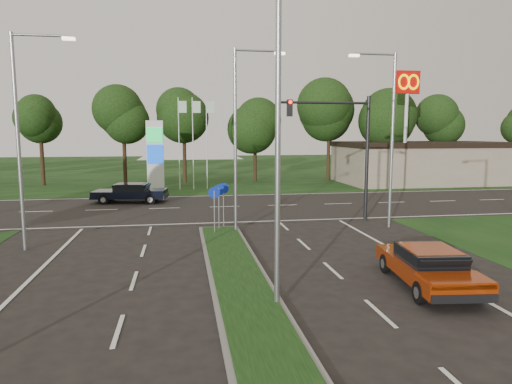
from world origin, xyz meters
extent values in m
cube|color=black|center=(0.00, 55.00, 0.00)|extent=(160.00, 50.00, 0.02)
cube|color=black|center=(0.00, 24.00, 0.00)|extent=(160.00, 12.00, 0.02)
cube|color=slate|center=(0.00, 4.00, 0.06)|extent=(2.00, 26.00, 0.12)
cube|color=gray|center=(22.00, 36.00, 2.00)|extent=(16.00, 9.00, 4.00)
cylinder|color=gray|center=(0.80, 6.00, 4.50)|extent=(0.16, 0.16, 9.00)
cylinder|color=gray|center=(0.80, 16.00, 4.50)|extent=(0.16, 0.16, 9.00)
cylinder|color=gray|center=(1.90, 16.00, 8.90)|extent=(2.20, 0.10, 0.10)
cube|color=#FFF2CC|center=(3.00, 16.00, 8.80)|extent=(0.50, 0.22, 0.12)
cylinder|color=gray|center=(-8.50, 14.00, 4.50)|extent=(0.16, 0.16, 9.00)
cylinder|color=gray|center=(-7.40, 14.00, 8.90)|extent=(2.20, 0.10, 0.10)
cube|color=#FFF2CC|center=(-6.30, 14.00, 8.80)|extent=(0.50, 0.22, 0.12)
cylinder|color=gray|center=(9.00, 16.00, 4.50)|extent=(0.16, 0.16, 9.00)
cylinder|color=gray|center=(7.90, 16.00, 8.90)|extent=(2.20, 0.10, 0.10)
cube|color=#FFF2CC|center=(6.80, 16.00, 8.80)|extent=(0.50, 0.22, 0.12)
cylinder|color=black|center=(8.50, 18.00, 3.50)|extent=(0.20, 0.20, 7.00)
cylinder|color=black|center=(6.00, 18.00, 6.60)|extent=(5.00, 0.14, 0.14)
cube|color=black|center=(4.00, 18.00, 6.30)|extent=(0.28, 0.28, 0.90)
sphere|color=#FF190C|center=(4.00, 17.82, 6.60)|extent=(0.20, 0.20, 0.20)
cylinder|color=gray|center=(-0.30, 15.50, 1.10)|extent=(0.06, 0.06, 2.20)
cylinder|color=#0C26A5|center=(-0.30, 15.50, 2.10)|extent=(0.56, 0.04, 0.56)
cylinder|color=gray|center=(0.00, 16.50, 1.10)|extent=(0.06, 0.06, 2.20)
cylinder|color=#0C26A5|center=(0.00, 16.50, 2.10)|extent=(0.56, 0.04, 0.56)
cylinder|color=gray|center=(0.30, 17.20, 1.10)|extent=(0.06, 0.06, 2.20)
cylinder|color=#0C26A5|center=(0.30, 17.20, 2.10)|extent=(0.56, 0.04, 0.56)
cube|color=silver|center=(-4.00, 33.00, 3.00)|extent=(1.40, 0.30, 6.00)
cube|color=#0CA53F|center=(-4.00, 32.82, 4.80)|extent=(1.30, 0.08, 1.20)
cube|color=#0C3FBF|center=(-4.00, 32.82, 3.20)|extent=(1.30, 0.08, 1.60)
cylinder|color=silver|center=(-2.00, 34.00, 4.00)|extent=(0.08, 0.08, 8.00)
cube|color=#B2D8B2|center=(-1.65, 34.00, 7.20)|extent=(0.70, 0.02, 1.00)
cylinder|color=silver|center=(-0.80, 34.00, 4.00)|extent=(0.08, 0.08, 8.00)
cube|color=#B2D8B2|center=(-0.45, 34.00, 7.20)|extent=(0.70, 0.02, 1.00)
cylinder|color=silver|center=(0.40, 34.00, 4.00)|extent=(0.08, 0.08, 8.00)
cube|color=#B2D8B2|center=(0.75, 34.00, 7.20)|extent=(0.70, 0.02, 1.00)
cylinder|color=silver|center=(18.00, 32.00, 5.00)|extent=(0.30, 0.30, 10.00)
cube|color=#BF0C07|center=(18.00, 32.00, 9.40)|extent=(2.20, 0.35, 2.00)
torus|color=#FFC600|center=(17.55, 31.78, 9.40)|extent=(1.06, 0.16, 1.06)
torus|color=#FFC600|center=(18.45, 31.78, 9.40)|extent=(1.06, 0.16, 1.06)
cylinder|color=black|center=(0.00, 40.00, 2.20)|extent=(0.36, 0.36, 4.40)
sphere|color=black|center=(0.00, 40.00, 6.50)|extent=(6.00, 6.00, 6.00)
sphere|color=black|center=(0.30, 39.80, 7.50)|extent=(4.80, 4.80, 4.80)
cube|color=maroon|center=(6.00, 6.91, 0.59)|extent=(2.43, 4.89, 0.48)
cube|color=black|center=(5.99, 6.82, 1.05)|extent=(1.85, 2.24, 0.45)
cube|color=maroon|center=(5.99, 6.82, 1.27)|extent=(1.72, 1.85, 0.04)
cylinder|color=black|center=(5.29, 8.50, 0.33)|extent=(0.29, 0.68, 0.66)
cylinder|color=black|center=(7.04, 8.31, 0.33)|extent=(0.29, 0.68, 0.66)
cylinder|color=black|center=(4.96, 5.51, 0.33)|extent=(0.29, 0.68, 0.66)
cylinder|color=black|center=(6.71, 5.32, 0.33)|extent=(0.29, 0.68, 0.66)
cube|color=black|center=(-5.50, 27.00, 0.63)|extent=(5.29, 2.75, 0.52)
cube|color=black|center=(-5.40, 26.99, 1.13)|extent=(2.45, 2.05, 0.48)
cube|color=black|center=(-5.40, 26.99, 1.37)|extent=(2.03, 1.89, 0.05)
cylinder|color=black|center=(-7.23, 26.28, 0.36)|extent=(0.74, 0.33, 0.71)
cylinder|color=black|center=(-6.96, 28.17, 0.36)|extent=(0.74, 0.33, 0.71)
cylinder|color=black|center=(-4.03, 25.83, 0.36)|extent=(0.74, 0.33, 0.71)
cylinder|color=black|center=(-3.76, 27.72, 0.36)|extent=(0.74, 0.33, 0.71)
camera|label=1|loc=(-1.83, -6.35, 4.95)|focal=32.00mm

